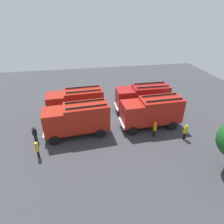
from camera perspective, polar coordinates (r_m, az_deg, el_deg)
ground_plane at (r=24.28m, az=0.00°, el=-2.88°), size 49.12×49.12×0.00m
fire_truck_0 at (r=26.11m, az=9.16°, el=4.51°), size 7.21×2.77×3.88m
fire_truck_1 at (r=24.82m, az=-10.85°, el=3.00°), size 7.33×3.09×3.88m
fire_truck_2 at (r=22.71m, az=11.87°, el=0.27°), size 7.28×2.95×3.88m
fire_truck_3 at (r=21.14m, az=-10.43°, el=-1.89°), size 7.36×3.19×3.88m
firefighter_0 at (r=22.15m, az=21.17°, el=-5.51°), size 0.46×0.33×1.79m
firefighter_1 at (r=21.63m, az=12.71°, el=-4.90°), size 0.30×0.42×1.81m
firefighter_2 at (r=19.69m, az=-21.57°, el=-10.38°), size 0.29×0.43×1.80m
firefighter_3 at (r=21.90m, az=-22.21°, el=-6.07°), size 0.46×0.47×1.83m
traffic_cone_0 at (r=28.95m, az=7.20°, el=3.10°), size 0.39×0.39×0.55m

